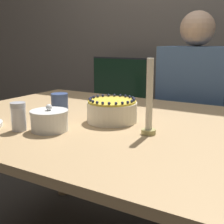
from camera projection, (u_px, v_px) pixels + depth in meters
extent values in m
cube|color=slate|center=(213.00, 11.00, 2.34)|extent=(8.00, 0.05, 2.60)
cube|color=tan|center=(120.00, 126.00, 1.30)|extent=(1.64, 1.11, 0.03)
cylinder|color=tan|center=(61.00, 146.00, 2.19)|extent=(0.07, 0.07, 0.72)
cylinder|color=#EFE5CC|center=(112.00, 112.00, 1.31)|extent=(0.21, 0.21, 0.08)
cylinder|color=yellow|center=(112.00, 101.00, 1.30)|extent=(0.20, 0.20, 0.01)
sphere|color=#23284C|center=(132.00, 101.00, 1.25)|extent=(0.01, 0.01, 0.01)
sphere|color=#23284C|center=(134.00, 100.00, 1.27)|extent=(0.01, 0.01, 0.01)
sphere|color=#23284C|center=(134.00, 99.00, 1.30)|extent=(0.01, 0.01, 0.01)
sphere|color=#23284C|center=(133.00, 98.00, 1.32)|extent=(0.01, 0.01, 0.01)
sphere|color=#23284C|center=(130.00, 97.00, 1.34)|extent=(0.01, 0.01, 0.01)
sphere|color=#23284C|center=(125.00, 96.00, 1.36)|extent=(0.01, 0.01, 0.01)
sphere|color=#23284C|center=(120.00, 95.00, 1.38)|extent=(0.01, 0.01, 0.01)
sphere|color=#23284C|center=(114.00, 95.00, 1.38)|extent=(0.01, 0.01, 0.01)
sphere|color=#23284C|center=(109.00, 95.00, 1.38)|extent=(0.01, 0.01, 0.01)
sphere|color=#23284C|center=(103.00, 96.00, 1.37)|extent=(0.01, 0.01, 0.01)
sphere|color=#23284C|center=(98.00, 96.00, 1.36)|extent=(0.01, 0.01, 0.01)
sphere|color=#23284C|center=(94.00, 97.00, 1.34)|extent=(0.01, 0.01, 0.01)
sphere|color=#23284C|center=(91.00, 98.00, 1.32)|extent=(0.01, 0.01, 0.01)
sphere|color=#23284C|center=(90.00, 99.00, 1.29)|extent=(0.01, 0.01, 0.01)
sphere|color=#23284C|center=(90.00, 100.00, 1.27)|extent=(0.01, 0.01, 0.01)
sphere|color=#23284C|center=(93.00, 101.00, 1.24)|extent=(0.01, 0.01, 0.01)
sphere|color=#23284C|center=(97.00, 102.00, 1.22)|extent=(0.01, 0.01, 0.01)
sphere|color=#23284C|center=(103.00, 103.00, 1.21)|extent=(0.01, 0.01, 0.01)
sphere|color=#23284C|center=(109.00, 103.00, 1.20)|extent=(0.01, 0.01, 0.01)
sphere|color=#23284C|center=(116.00, 103.00, 1.20)|extent=(0.01, 0.01, 0.01)
sphere|color=#23284C|center=(122.00, 103.00, 1.21)|extent=(0.01, 0.01, 0.01)
sphere|color=#23284C|center=(128.00, 102.00, 1.23)|extent=(0.01, 0.01, 0.01)
cylinder|color=white|center=(50.00, 122.00, 1.18)|extent=(0.14, 0.14, 0.07)
cylinder|color=white|center=(49.00, 112.00, 1.17)|extent=(0.14, 0.14, 0.01)
sphere|color=white|center=(49.00, 107.00, 1.17)|extent=(0.02, 0.02, 0.02)
cylinder|color=white|center=(19.00, 119.00, 1.18)|extent=(0.05, 0.05, 0.09)
cylinder|color=silver|center=(18.00, 105.00, 1.16)|extent=(0.06, 0.06, 0.02)
cylinder|color=tan|center=(148.00, 132.00, 1.14)|extent=(0.05, 0.05, 0.02)
cylinder|color=silver|center=(150.00, 95.00, 1.11)|extent=(0.02, 0.02, 0.26)
cylinder|color=#384C7F|center=(60.00, 102.00, 1.51)|extent=(0.08, 0.08, 0.09)
cube|color=#473D33|center=(189.00, 177.00, 2.01)|extent=(0.34, 0.34, 0.45)
cube|color=#4C6B99|center=(193.00, 97.00, 1.89)|extent=(0.40, 0.24, 0.60)
sphere|color=#D8AD8C|center=(197.00, 29.00, 1.80)|extent=(0.20, 0.20, 0.20)
cube|color=brown|center=(119.00, 137.00, 2.67)|extent=(0.73, 0.47, 0.55)
cylinder|color=#2D2D33|center=(120.00, 103.00, 2.60)|extent=(0.10, 0.10, 0.05)
cube|color=#2D2D33|center=(120.00, 80.00, 2.56)|extent=(0.51, 0.02, 0.36)
cube|color=#193823|center=(120.00, 80.00, 2.56)|extent=(0.49, 0.03, 0.34)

